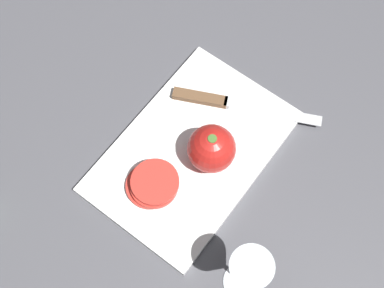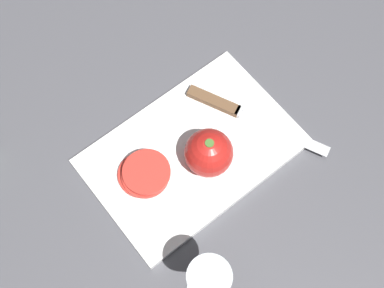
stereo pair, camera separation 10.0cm
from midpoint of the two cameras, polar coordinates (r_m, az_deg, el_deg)
ground_plane at (r=1.05m, az=3.34°, el=-0.17°), size 3.00×3.00×0.00m
cutting_board at (r=1.03m, az=2.75°, el=-1.15°), size 0.39×0.26×0.02m
wine_glass at (r=0.87m, az=5.15°, el=-14.79°), size 0.07×0.07×0.15m
whole_tomato at (r=0.97m, az=4.71°, el=-1.29°), size 0.09×0.09×0.09m
knife at (r=1.06m, az=6.55°, el=3.58°), size 0.15×0.28×0.01m
tomato_slice_stack_near at (r=0.99m, az=-2.23°, el=-3.58°), size 0.10×0.10×0.03m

